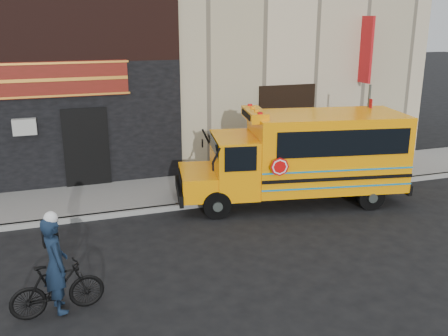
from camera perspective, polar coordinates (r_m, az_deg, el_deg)
name	(u,v)px	position (r m, az deg, el deg)	size (l,w,h in m)	color
ground	(234,240)	(12.91, 1.19, -8.28)	(120.00, 120.00, 0.00)	black
curb	(205,204)	(15.16, -2.16, -4.08)	(40.00, 0.20, 0.15)	gray
sidewalk	(192,188)	(16.52, -3.65, -2.33)	(40.00, 3.00, 0.15)	gray
building	(148,1)	(21.83, -8.69, 18.30)	(20.00, 10.70, 12.00)	#C5B494
school_bus	(305,154)	(15.29, 9.24, 1.54)	(7.16, 3.29, 2.92)	black
sign_pole	(366,133)	(16.80, 15.97, 3.83)	(0.09, 0.30, 3.46)	#444C48
bicycle	(57,288)	(10.26, -18.51, -12.93)	(0.50, 1.76, 1.06)	black
cyclist	(56,267)	(10.11, -18.66, -10.66)	(0.70, 0.46, 1.92)	#111F33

